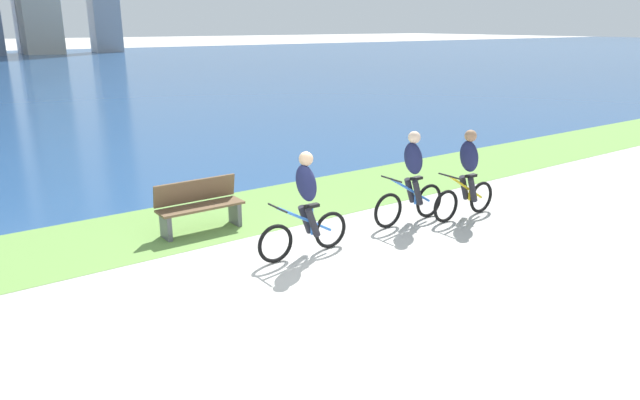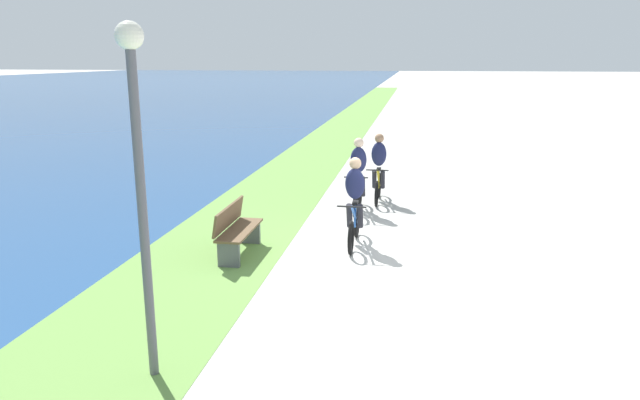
# 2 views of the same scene
# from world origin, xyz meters

# --- Properties ---
(ground_plane) EXTENTS (300.00, 300.00, 0.00)m
(ground_plane) POSITION_xyz_m (0.00, 0.00, 0.00)
(ground_plane) COLOR #B2AFA8
(grass_strip_bayside) EXTENTS (120.00, 2.56, 0.01)m
(grass_strip_bayside) POSITION_xyz_m (0.00, 3.25, 0.00)
(grass_strip_bayside) COLOR #6B9947
(grass_strip_bayside) RESTS_ON ground
(cyclist_lead) EXTENTS (1.65, 0.52, 1.65)m
(cyclist_lead) POSITION_xyz_m (0.23, 0.77, 0.83)
(cyclist_lead) COLOR black
(cyclist_lead) RESTS_ON ground
(cyclist_trailing) EXTENTS (1.66, 0.52, 1.68)m
(cyclist_trailing) POSITION_xyz_m (2.66, 0.95, 0.84)
(cyclist_trailing) COLOR black
(cyclist_trailing) RESTS_ON ground
(cyclist_distant_rear) EXTENTS (1.59, 0.52, 1.65)m
(cyclist_distant_rear) POSITION_xyz_m (3.69, 0.56, 0.83)
(cyclist_distant_rear) COLOR black
(cyclist_distant_rear) RESTS_ON ground
(bench_near_path) EXTENTS (1.50, 0.47, 0.90)m
(bench_near_path) POSITION_xyz_m (-0.65, 2.77, 0.45)
(bench_near_path) COLOR brown
(bench_near_path) RESTS_ON ground
(lamppost_tall) EXTENTS (0.28, 0.28, 3.75)m
(lamppost_tall) POSITION_xyz_m (-4.69, 2.47, 2.47)
(lamppost_tall) COLOR #595960
(lamppost_tall) RESTS_ON ground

